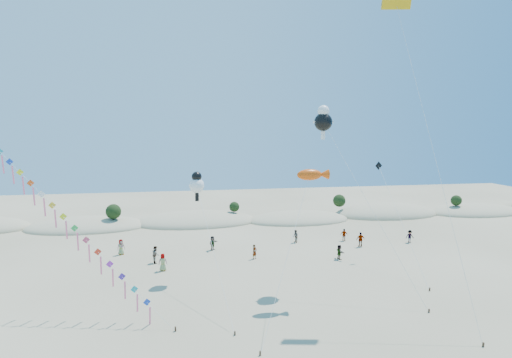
% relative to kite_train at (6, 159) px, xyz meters
% --- Properties ---
extents(dune_ridge, '(145.30, 11.49, 5.57)m').
position_rel_kite_train_xyz_m(dune_ridge, '(17.50, 27.56, -11.86)').
color(dune_ridge, tan).
rests_on(dune_ridge, ground).
extents(kite_train, '(25.79, 15.92, 23.22)m').
position_rel_kite_train_xyz_m(kite_train, '(0.00, 0.00, 0.00)').
color(kite_train, '#3F2D1E').
rests_on(kite_train, ground).
extents(fish_kite, '(7.68, 9.59, 11.10)m').
position_rel_kite_train_xyz_m(fish_kite, '(25.10, -3.67, -1.39)').
color(fish_kite, '#3F2D1E').
rests_on(fish_kite, ground).
extents(cartoon_kite_low, '(2.74, 13.65, 10.38)m').
position_rel_kite_train_xyz_m(cartoon_kite_low, '(15.63, 3.13, -2.79)').
color(cartoon_kite_low, '#3F2D1E').
rests_on(cartoon_kite_low, ground).
extents(cartoon_kite_high, '(6.85, 10.24, 16.67)m').
position_rel_kite_train_xyz_m(cartoon_kite_high, '(27.42, 0.58, 3.31)').
color(cartoon_kite_high, '#3F2D1E').
rests_on(cartoon_kite_high, ground).
extents(parafoil_kite, '(2.88, 11.13, 25.24)m').
position_rel_kite_train_xyz_m(parafoil_kite, '(32.14, -3.88, 12.37)').
color(parafoil_kite, '#3F2D1E').
rests_on(parafoil_kite, ground).
extents(dark_kite, '(0.95, 11.71, 10.80)m').
position_rel_kite_train_xyz_m(dark_kite, '(36.18, 3.64, -4.59)').
color(dark_kite, '#3F2D1E').
rests_on(dark_kite, ground).
extents(beachgoers, '(36.74, 8.87, 1.85)m').
position_rel_kite_train_xyz_m(beachgoers, '(23.62, 9.71, -11.11)').
color(beachgoers, slate).
rests_on(beachgoers, ground).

